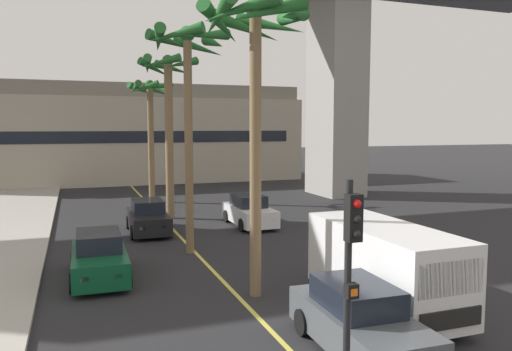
# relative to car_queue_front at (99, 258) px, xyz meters

# --- Properties ---
(lane_stripe_center) EXTENTS (0.14, 56.00, 0.01)m
(lane_stripe_center) POSITION_rel_car_queue_front_xyz_m (3.77, 5.19, -0.72)
(lane_stripe_center) COLOR #DBCC4C
(lane_stripe_center) RESTS_ON ground
(pier_building_backdrop) EXTENTS (31.64, 8.04, 8.71)m
(pier_building_backdrop) POSITION_rel_car_queue_front_xyz_m (3.77, 30.10, 3.57)
(pier_building_backdrop) COLOR #BCB29E
(pier_building_backdrop) RESTS_ON ground
(car_queue_front) EXTENTS (1.88, 4.12, 1.56)m
(car_queue_front) POSITION_rel_car_queue_front_xyz_m (0.00, 0.00, 0.00)
(car_queue_front) COLOR #0C4728
(car_queue_front) RESTS_ON ground
(car_queue_second) EXTENTS (1.85, 4.11, 1.56)m
(car_queue_second) POSITION_rel_car_queue_front_xyz_m (7.61, 6.76, 0.00)
(car_queue_second) COLOR white
(car_queue_second) RESTS_ON ground
(car_queue_third) EXTENTS (1.94, 4.15, 1.56)m
(car_queue_third) POSITION_rel_car_queue_front_xyz_m (5.18, -7.65, 0.00)
(car_queue_third) COLOR #4C5156
(car_queue_third) RESTS_ON ground
(car_queue_fourth) EXTENTS (1.90, 4.14, 1.56)m
(car_queue_fourth) POSITION_rel_car_queue_front_xyz_m (2.53, 6.79, 0.00)
(car_queue_fourth) COLOR black
(car_queue_fourth) RESTS_ON ground
(delivery_van) EXTENTS (2.16, 5.25, 2.36)m
(delivery_van) POSITION_rel_car_queue_front_xyz_m (7.16, -5.70, 0.57)
(delivery_van) COLOR white
(delivery_van) RESTS_ON ground
(traffic_light_median_near) EXTENTS (0.24, 0.37, 4.20)m
(traffic_light_median_near) POSITION_rel_car_queue_front_xyz_m (3.47, -10.10, 1.99)
(traffic_light_median_near) COLOR black
(traffic_light_median_near) RESTS_ON ground
(palm_tree_near_median) EXTENTS (2.98, 3.09, 8.05)m
(palm_tree_near_median) POSITION_rel_car_queue_front_xyz_m (4.14, 16.48, 5.57)
(palm_tree_near_median) COLOR brown
(palm_tree_near_median) RESTS_ON ground
(palm_tree_mid_median) EXTENTS (3.30, 3.39, 8.88)m
(palm_tree_mid_median) POSITION_rel_car_queue_front_xyz_m (3.58, 2.37, 6.62)
(palm_tree_mid_median) COLOR brown
(palm_tree_mid_median) RESTS_ON ground
(palm_tree_far_median) EXTENTS (3.48, 3.48, 8.67)m
(palm_tree_far_median) POSITION_rel_car_queue_front_xyz_m (4.31, -3.35, 6.53)
(palm_tree_far_median) COLOR brown
(palm_tree_far_median) RESTS_ON ground
(palm_tree_farthest_median) EXTENTS (3.18, 3.33, 8.84)m
(palm_tree_farthest_median) POSITION_rel_car_queue_front_xyz_m (4.20, 10.16, 6.02)
(palm_tree_farthest_median) COLOR brown
(palm_tree_farthest_median) RESTS_ON ground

